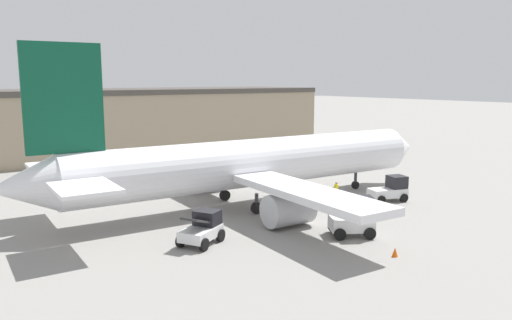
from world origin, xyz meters
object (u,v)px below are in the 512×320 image
Objects in this scene: pushback_tug at (355,218)px; safety_cone_near at (395,252)px; airplane at (245,164)px; baggage_tug at (391,189)px; belt_loader_truck at (203,228)px; ground_crew_worker at (336,190)px.

safety_cone_near is at bearing -73.20° from pushback_tug.
airplane is 12.63m from baggage_tug.
baggage_tug is 1.02× the size of pushback_tug.
baggage_tug is 10.75m from pushback_tug.
safety_cone_near is (-10.72, -8.91, -0.70)m from baggage_tug.
pushback_tug is 6.14× the size of safety_cone_near.
belt_loader_truck is at bearing -137.35° from airplane.
airplane is 23.81× the size of ground_crew_worker.
baggage_tug is at bearing -24.36° from airplane.
pushback_tug is (-6.05, -7.67, 0.30)m from ground_crew_worker.
baggage_tug is 18.47m from belt_loader_truck.
baggage_tug is at bearing 58.47° from pushback_tug.
airplane is at bearing 169.40° from baggage_tug.
safety_cone_near is (-1.11, -4.10, -0.89)m from pushback_tug.
airplane is at bearing 90.64° from safety_cone_near.
pushback_tug is at bearing 37.89° from ground_crew_worker.
ground_crew_worker is 0.48× the size of pushback_tug.
pushback_tug is at bearing -135.63° from baggage_tug.
pushback_tug is 4.34m from safety_cone_near.
ground_crew_worker is at bearing -18.37° from airplane.
ground_crew_worker is 15.21m from belt_loader_truck.
baggage_tug reaches higher than belt_loader_truck.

